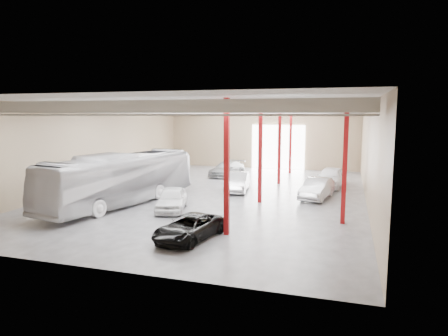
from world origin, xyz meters
The scene contains 8 objects.
depot_shell centered at (0.13, 0.48, 4.98)m, with size 22.12×32.12×7.06m.
coach_bus centered at (-5.20, -5.47, 1.78)m, with size 2.99×12.77×3.56m, color silver.
black_sedan centered at (2.29, -11.36, 0.61)m, with size 2.03×4.41×1.22m, color black.
car_row_a centered at (-1.15, -6.00, 0.75)m, with size 1.76×4.37×1.49m, color white.
car_row_b centered at (1.18, 1.50, 0.77)m, with size 1.63×4.68×1.54m, color silver.
car_row_c centered at (-2.00, 9.00, 0.72)m, with size 2.03×5.00×1.45m, color slate.
car_right_near centered at (7.55, 0.49, 0.76)m, with size 1.61×4.62×1.52m, color silver.
car_right_far centered at (8.30, 5.69, 0.85)m, with size 2.02×5.01×1.71m, color white.
Camera 1 is at (9.66, -29.16, 6.17)m, focal length 32.00 mm.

